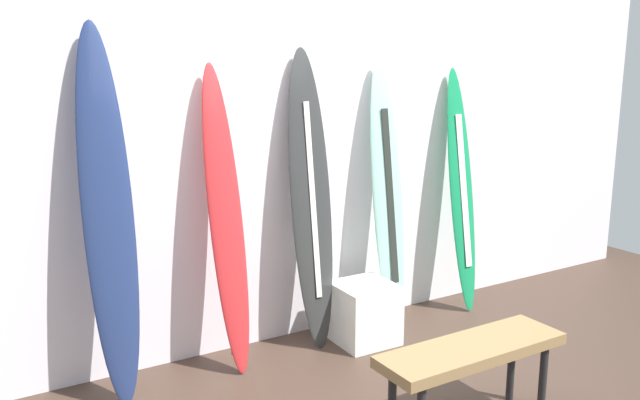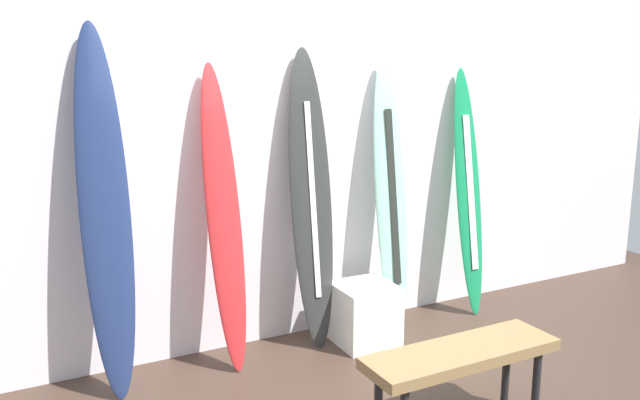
# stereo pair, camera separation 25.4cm
# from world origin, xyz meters

# --- Properties ---
(wall_back) EXTENTS (7.20, 0.20, 2.80)m
(wall_back) POSITION_xyz_m (0.00, 1.30, 1.40)
(wall_back) COLOR silver
(wall_back) RESTS_ON ground
(surfboard_navy) EXTENTS (0.30, 0.42, 2.17)m
(surfboard_navy) POSITION_xyz_m (-1.28, 0.96, 1.08)
(surfboard_navy) COLOR navy
(surfboard_navy) RESTS_ON ground
(surfboard_crimson) EXTENTS (0.25, 0.41, 1.94)m
(surfboard_crimson) POSITION_xyz_m (-0.57, 0.96, 0.95)
(surfboard_crimson) COLOR red
(surfboard_crimson) RESTS_ON ground
(surfboard_charcoal) EXTENTS (0.31, 0.34, 2.03)m
(surfboard_charcoal) POSITION_xyz_m (0.07, 1.01, 1.00)
(surfboard_charcoal) COLOR #2B2D2D
(surfboard_charcoal) RESTS_ON ground
(surfboard_seafoam) EXTENTS (0.26, 0.36, 1.95)m
(surfboard_seafoam) POSITION_xyz_m (0.71, 1.00, 0.98)
(surfboard_seafoam) COLOR #8CC1B0
(surfboard_seafoam) RESTS_ON ground
(surfboard_emerald) EXTENTS (0.23, 0.36, 1.89)m
(surfboard_emerald) POSITION_xyz_m (1.42, 1.00, 0.94)
(surfboard_emerald) COLOR #14814C
(surfboard_emerald) RESTS_ON ground
(display_block_left) EXTENTS (0.41, 0.41, 0.42)m
(display_block_left) POSITION_xyz_m (0.39, 0.82, 0.21)
(display_block_left) COLOR white
(display_block_left) RESTS_ON ground
(bench) EXTENTS (1.08, 0.33, 0.49)m
(bench) POSITION_xyz_m (0.22, -0.41, 0.42)
(bench) COLOR olive
(bench) RESTS_ON ground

